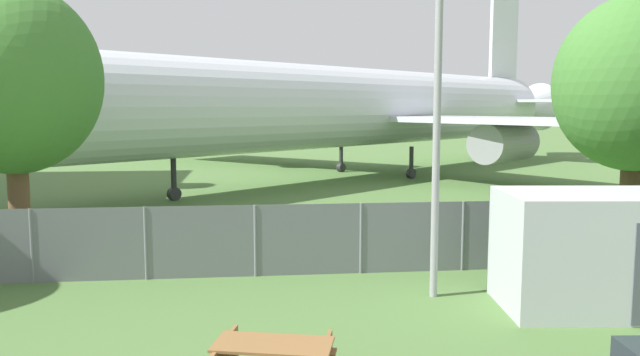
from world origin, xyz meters
TOP-DOWN VIEW (x-y plane):
  - perimeter_fence at (-0.00, 10.02)m, footprint 56.07×0.07m
  - airplane at (6.11, 30.68)m, footprint 38.49×33.42m
  - portable_cabin at (6.78, 6.89)m, footprint 3.98×2.62m
  - tree_behind_benches at (11.76, 13.67)m, footprint 4.94×4.94m
  - tree_far_right at (-5.93, 11.74)m, footprint 4.33×4.33m
  - light_mast at (3.77, 8.02)m, footprint 0.44×0.44m

SIDE VIEW (x-z plane):
  - perimeter_fence at x=0.00m, z-range 0.00..1.73m
  - portable_cabin at x=6.78m, z-range 0.00..2.34m
  - airplane at x=6.11m, z-range -2.45..10.37m
  - tree_far_right at x=-5.93m, z-range 1.15..8.25m
  - tree_behind_benches at x=11.76m, z-range 0.99..8.45m
  - light_mast at x=3.77m, z-range 0.90..9.82m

